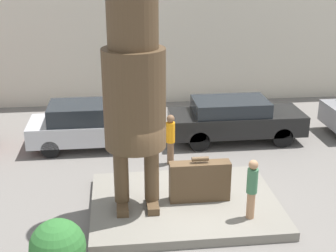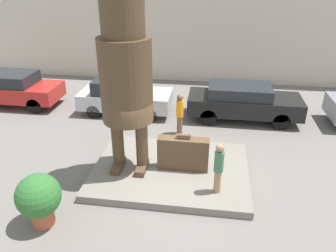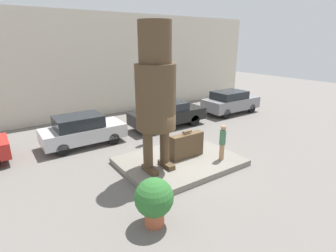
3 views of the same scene
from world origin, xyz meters
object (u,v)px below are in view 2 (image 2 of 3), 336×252
(parked_car_red, at_px, (15,88))
(parked_car_black, at_px, (243,101))
(giant_suitcase, at_px, (183,153))
(tourist, at_px, (219,166))
(worker_hivis, at_px, (180,112))
(planter_pot, at_px, (39,198))
(parked_car_silver, at_px, (124,95))
(statue_figure, at_px, (125,68))

(parked_car_red, distance_m, parked_car_black, 10.55)
(giant_suitcase, height_order, tourist, tourist)
(tourist, bearing_deg, worker_hivis, 111.19)
(giant_suitcase, xyz_separation_m, planter_pot, (-3.35, -2.74, 0.06))
(parked_car_silver, height_order, worker_hivis, worker_hivis)
(giant_suitcase, height_order, planter_pot, same)
(planter_pot, bearing_deg, parked_car_silver, 88.14)
(statue_figure, bearing_deg, parked_car_black, 51.61)
(giant_suitcase, height_order, parked_car_red, parked_car_red)
(parked_car_black, height_order, planter_pot, parked_car_black)
(giant_suitcase, distance_m, parked_car_black, 5.02)
(statue_figure, xyz_separation_m, giant_suitcase, (1.65, 0.16, -2.71))
(worker_hivis, bearing_deg, parked_car_red, 167.06)
(giant_suitcase, height_order, worker_hivis, worker_hivis)
(statue_figure, bearing_deg, tourist, -17.97)
(statue_figure, distance_m, tourist, 3.74)
(worker_hivis, bearing_deg, parked_car_black, 34.45)
(tourist, distance_m, worker_hivis, 4.17)
(giant_suitcase, bearing_deg, parked_car_red, 151.02)
(planter_pot, xyz_separation_m, worker_hivis, (2.93, 5.57, 0.06))
(tourist, xyz_separation_m, parked_car_black, (1.01, 5.62, -0.26))
(tourist, relative_size, parked_car_black, 0.33)
(statue_figure, height_order, planter_pot, statue_figure)
(statue_figure, distance_m, parked_car_black, 6.59)
(parked_car_red, bearing_deg, statue_figure, -35.48)
(giant_suitcase, height_order, parked_car_silver, parked_car_silver)
(giant_suitcase, bearing_deg, tourist, -44.17)
(statue_figure, bearing_deg, worker_hivis, 67.77)
(parked_car_black, bearing_deg, tourist, -100.23)
(parked_car_black, height_order, worker_hivis, worker_hivis)
(parked_car_red, bearing_deg, parked_car_silver, -1.20)
(parked_car_black, xyz_separation_m, planter_pot, (-5.45, -7.30, 0.01))
(giant_suitcase, bearing_deg, worker_hivis, 98.51)
(giant_suitcase, xyz_separation_m, parked_car_black, (2.10, 4.57, 0.05))
(tourist, bearing_deg, parked_car_red, 148.98)
(parked_car_silver, relative_size, worker_hivis, 2.45)
(giant_suitcase, distance_m, parked_car_red, 9.66)
(giant_suitcase, bearing_deg, parked_car_silver, 124.31)
(giant_suitcase, relative_size, planter_pot, 1.08)
(parked_car_red, relative_size, parked_car_black, 0.86)
(worker_hivis, bearing_deg, planter_pot, -117.73)
(planter_pot, height_order, worker_hivis, worker_hivis)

